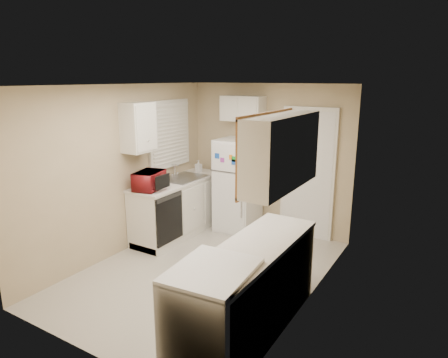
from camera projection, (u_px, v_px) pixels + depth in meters
The scene contains 19 objects.
floor at pixel (204, 271), 5.28m from camera, with size 3.80×3.80×0.00m, color beige.
ceiling at pixel (202, 85), 4.68m from camera, with size 3.80×3.80×0.00m, color white.
wall_left at pixel (122, 170), 5.68m from camera, with size 3.80×3.80×0.00m, color tan.
wall_right at pixel (311, 201), 4.28m from camera, with size 3.80×3.80×0.00m, color tan.
wall_back at pixel (268, 158), 6.55m from camera, with size 2.80×2.80×0.00m, color tan.
wall_front at pixel (79, 233), 3.41m from camera, with size 2.80×2.80×0.00m, color tan.
left_counter at pixel (179, 207), 6.46m from camera, with size 0.60×1.80×0.90m, color silver.
dishwasher at pixel (169, 219), 5.81m from camera, with size 0.03×0.58×0.72m, color black.
sink at pixel (184, 180), 6.49m from camera, with size 0.54×0.74×0.16m, color gray.
microwave at pixel (149, 179), 5.79m from camera, with size 0.27×0.48×0.32m, color maroon.
soap_bottle at pixel (199, 166), 6.89m from camera, with size 0.09×0.09×0.20m, color silver.
window_blinds at pixel (170, 134), 6.43m from camera, with size 0.10×0.98×1.08m, color silver.
upper_cabinet_left at pixel (138, 127), 5.64m from camera, with size 0.30×0.45×0.70m, color silver.
refrigerator at pixel (238, 186), 6.54m from camera, with size 0.63×0.61×1.53m, color white.
cabinet_over_fridge at pixel (243, 108), 6.43m from camera, with size 0.70×0.30×0.40m, color silver.
interior_door at pixel (308, 174), 6.21m from camera, with size 0.86×0.06×2.08m, color white.
right_counter at pixel (251, 289), 3.95m from camera, with size 0.60×2.00×0.90m, color silver.
stove at pixel (212, 318), 3.43m from camera, with size 0.64×0.78×0.95m, color white.
upper_cabinet_right at pixel (282, 152), 3.79m from camera, with size 0.30×1.20×0.70m, color silver.
Camera 1 is at (2.71, -3.98, 2.49)m, focal length 32.00 mm.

